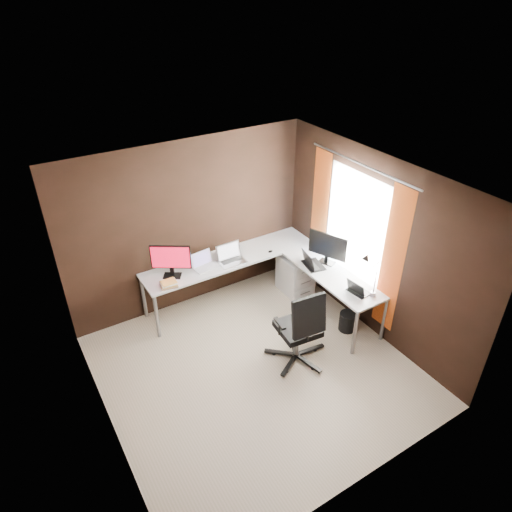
{
  "coord_description": "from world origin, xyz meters",
  "views": [
    {
      "loc": [
        -2.18,
        -3.53,
        4.29
      ],
      "look_at": [
        0.58,
        0.95,
        1.01
      ],
      "focal_mm": 32.0,
      "sensor_mm": 36.0,
      "label": 1
    }
  ],
  "objects": [
    {
      "name": "room",
      "position": [
        0.34,
        0.07,
        1.28
      ],
      "size": [
        3.6,
        3.6,
        2.5
      ],
      "color": "#BDA993",
      "rests_on": "ground"
    },
    {
      "name": "laptop_black_big",
      "position": [
        1.35,
        0.69,
        0.78
      ],
      "size": [
        0.3,
        0.38,
        0.23
      ],
      "rotation": [
        0.0,
        0.0,
        1.38
      ],
      "color": "black",
      "rests_on": "desk"
    },
    {
      "name": "drawer_pedestal",
      "position": [
        1.43,
        1.15,
        0.3
      ],
      "size": [
        0.42,
        0.5,
        0.6
      ],
      "primitive_type": "cube",
      "color": "white",
      "rests_on": "ground"
    },
    {
      "name": "wastebasket",
      "position": [
        1.5,
        -0.01,
        0.14
      ],
      "size": [
        0.3,
        0.3,
        0.27
      ],
      "primitive_type": "cylinder",
      "rotation": [
        0.0,
        0.0,
        -0.3
      ],
      "color": "black",
      "rests_on": "ground"
    },
    {
      "name": "mouse_corner",
      "position": [
        1.06,
        1.31,
        0.74
      ],
      "size": [
        0.08,
        0.06,
        0.03
      ],
      "primitive_type": "ellipsoid",
      "rotation": [
        0.0,
        0.0,
        0.19
      ],
      "color": "black",
      "rests_on": "desk"
    },
    {
      "name": "desk",
      "position": [
        0.84,
        1.04,
        0.68
      ],
      "size": [
        2.65,
        2.25,
        0.73
      ],
      "color": "white",
      "rests_on": "ground"
    },
    {
      "name": "book_stack",
      "position": [
        -0.57,
        1.3,
        0.76
      ],
      "size": [
        0.25,
        0.22,
        0.07
      ],
      "rotation": [
        0.0,
        0.0,
        -0.1
      ],
      "color": "#9F7656",
      "rests_on": "desk"
    },
    {
      "name": "laptop_black_small",
      "position": [
        1.47,
        -0.13,
        0.77
      ],
      "size": [
        0.23,
        0.3,
        0.19
      ],
      "rotation": [
        0.0,
        0.0,
        1.68
      ],
      "color": "black",
      "rests_on": "desk"
    },
    {
      "name": "laptop_white",
      "position": [
        0.04,
        1.48,
        0.78
      ],
      "size": [
        0.35,
        0.27,
        0.22
      ],
      "rotation": [
        0.0,
        0.0,
        0.13
      ],
      "color": "white",
      "rests_on": "desk"
    },
    {
      "name": "mouse_left",
      "position": [
        -0.62,
        1.3,
        0.75
      ],
      "size": [
        0.09,
        0.06,
        0.03
      ],
      "primitive_type": "ellipsoid",
      "rotation": [
        0.0,
        0.0,
        -0.05
      ],
      "color": "black",
      "rests_on": "desk"
    },
    {
      "name": "laptop_silver",
      "position": [
        0.44,
        1.42,
        0.78
      ],
      "size": [
        0.38,
        0.27,
        0.25
      ],
      "rotation": [
        0.0,
        0.0,
        -0.0
      ],
      "color": "silver",
      "rests_on": "desk"
    },
    {
      "name": "monitor_left",
      "position": [
        -0.43,
        1.51,
        1.0
      ],
      "size": [
        0.47,
        0.32,
        0.48
      ],
      "rotation": [
        0.0,
        0.0,
        -0.58
      ],
      "color": "black",
      "rests_on": "desk"
    },
    {
      "name": "office_chair",
      "position": [
        0.56,
        -0.12,
        0.33
      ],
      "size": [
        0.63,
        0.63,
        1.12
      ],
      "rotation": [
        0.0,
        0.0,
        -0.11
      ],
      "color": "black",
      "rests_on": "ground"
    },
    {
      "name": "monitor_right",
      "position": [
        1.58,
        0.64,
        1.0
      ],
      "size": [
        0.26,
        0.55,
        0.48
      ],
      "rotation": [
        0.0,
        0.0,
        1.98
      ],
      "color": "black",
      "rests_on": "desk"
    },
    {
      "name": "desk_lamp",
      "position": [
        1.53,
        -0.22,
        1.1
      ],
      "size": [
        0.19,
        0.22,
        0.59
      ],
      "rotation": [
        0.0,
        0.0,
        -0.25
      ],
      "color": "slate",
      "rests_on": "desk"
    }
  ]
}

